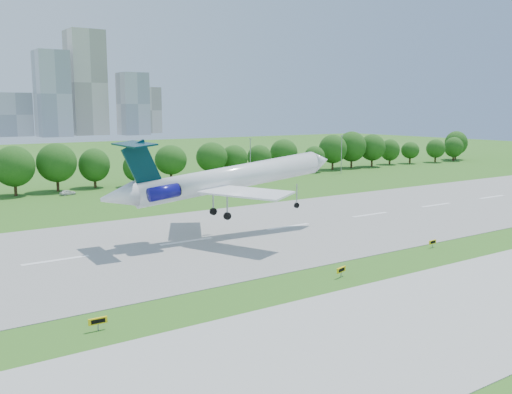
% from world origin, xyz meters
% --- Properties ---
extents(ground, '(600.00, 600.00, 0.00)m').
position_xyz_m(ground, '(0.00, 0.00, 0.00)').
color(ground, '#2F671B').
rests_on(ground, ground).
extents(runway, '(400.00, 45.00, 0.08)m').
position_xyz_m(runway, '(0.00, 25.00, 0.04)').
color(runway, gray).
rests_on(runway, ground).
extents(taxiway, '(400.00, 23.00, 0.08)m').
position_xyz_m(taxiway, '(0.00, -18.00, 0.04)').
color(taxiway, '#ADADA8').
rests_on(taxiway, ground).
extents(tree_line, '(288.40, 8.40, 10.40)m').
position_xyz_m(tree_line, '(0.00, 92.00, 6.19)').
color(tree_line, '#382314').
rests_on(tree_line, ground).
extents(light_poles, '(175.90, 0.25, 12.19)m').
position_xyz_m(light_poles, '(-2.50, 82.00, 6.34)').
color(light_poles, gray).
rests_on(light_poles, ground).
extents(skyline, '(127.00, 52.00, 80.00)m').
position_xyz_m(skyline, '(100.16, 390.61, 30.46)').
color(skyline, '#B2B2B7').
rests_on(skyline, ground).
extents(airliner, '(41.71, 30.23, 12.93)m').
position_xyz_m(airliner, '(6.29, 25.09, 9.45)').
color(airliner, white).
rests_on(airliner, ground).
extents(taxi_sign_left, '(1.79, 0.28, 1.26)m').
position_xyz_m(taxi_sign_left, '(-23.51, -2.44, 0.93)').
color(taxi_sign_left, gray).
rests_on(taxi_sign_left, ground).
extents(taxi_sign_centre, '(1.79, 0.70, 1.27)m').
position_xyz_m(taxi_sign_centre, '(7.02, -2.59, 0.94)').
color(taxi_sign_centre, gray).
rests_on(taxi_sign_centre, ground).
extents(taxi_sign_right, '(1.63, 0.35, 1.14)m').
position_xyz_m(taxi_sign_right, '(28.67, 0.95, 0.84)').
color(taxi_sign_right, gray).
rests_on(taxi_sign_right, ground).
extents(service_vehicle_b, '(3.99, 2.11, 1.29)m').
position_xyz_m(service_vehicle_b, '(-1.12, 84.51, 0.65)').
color(service_vehicle_b, silver).
rests_on(service_vehicle_b, ground).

